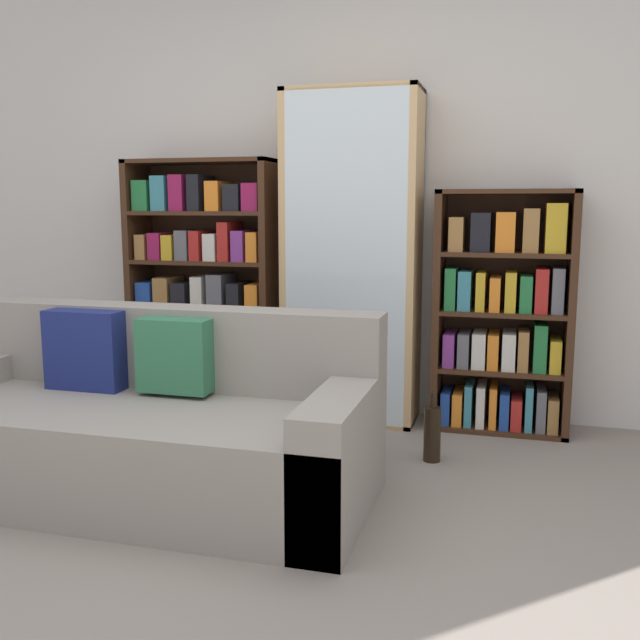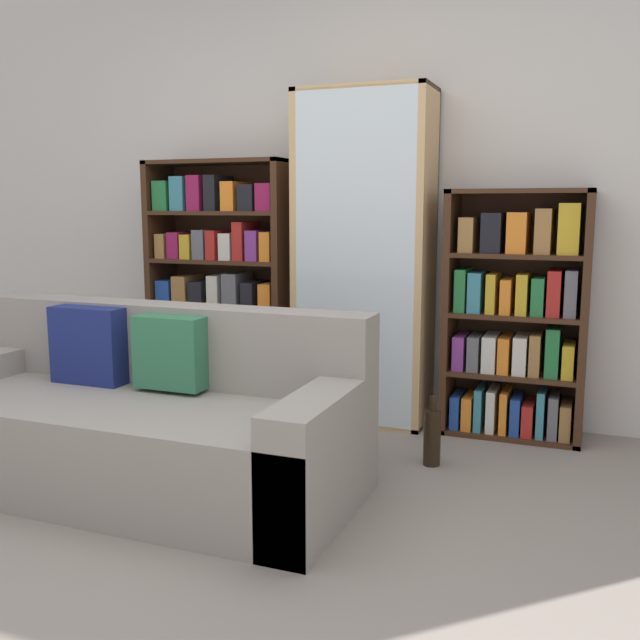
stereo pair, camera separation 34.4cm
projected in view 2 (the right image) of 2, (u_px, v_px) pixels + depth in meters
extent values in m
plane|color=gray|center=(141.00, 585.00, 2.35)|extent=(16.00, 16.00, 0.00)
cube|color=beige|center=(359.00, 186.00, 4.22)|extent=(6.47, 0.06, 2.70)
cube|color=gray|center=(133.00, 444.00, 3.12)|extent=(1.98, 0.84, 0.41)
cube|color=gray|center=(171.00, 343.00, 3.35)|extent=(1.98, 0.20, 0.37)
cube|color=gray|center=(323.00, 456.00, 2.79)|extent=(0.20, 0.84, 0.53)
cube|color=navy|center=(88.00, 345.00, 3.33)|extent=(0.36, 0.12, 0.36)
cube|color=#2D6B47|center=(170.00, 352.00, 3.17)|extent=(0.32, 0.12, 0.32)
cube|color=#3D2314|center=(162.00, 282.00, 4.57)|extent=(0.04, 0.32, 1.51)
cube|color=#3D2314|center=(286.00, 287.00, 4.26)|extent=(0.04, 0.32, 1.51)
cube|color=#3D2314|center=(219.00, 162.00, 4.30)|extent=(0.91, 0.32, 0.02)
cube|color=#3D2314|center=(224.00, 400.00, 4.53)|extent=(0.91, 0.32, 0.02)
cube|color=#3D2314|center=(233.00, 282.00, 4.56)|extent=(0.91, 0.01, 1.51)
cube|color=#3D2314|center=(223.00, 353.00, 4.48)|extent=(0.83, 0.32, 0.02)
cube|color=#3D2314|center=(222.00, 308.00, 4.44)|extent=(0.83, 0.32, 0.02)
cube|color=#3D2314|center=(221.00, 261.00, 4.39)|extent=(0.83, 0.32, 0.02)
cube|color=#3D2314|center=(220.00, 213.00, 4.34)|extent=(0.83, 0.32, 0.02)
cube|color=black|center=(176.00, 381.00, 4.63)|extent=(0.08, 0.24, 0.16)
cube|color=#1E4293|center=(191.00, 381.00, 4.59)|extent=(0.07, 0.24, 0.19)
cube|color=olive|center=(207.00, 381.00, 4.55)|extent=(0.08, 0.24, 0.21)
cube|color=#8E1947|center=(223.00, 384.00, 4.50)|extent=(0.08, 0.24, 0.19)
cube|color=beige|center=(239.00, 387.00, 4.47)|extent=(0.08, 0.24, 0.17)
cube|color=olive|center=(255.00, 386.00, 4.42)|extent=(0.08, 0.24, 0.21)
cube|color=#5B5B60|center=(272.00, 389.00, 4.38)|extent=(0.07, 0.24, 0.20)
cube|color=#7A3384|center=(177.00, 336.00, 4.58)|extent=(0.10, 0.24, 0.15)
cube|color=orange|center=(200.00, 334.00, 4.51)|extent=(0.10, 0.24, 0.21)
cube|color=teal|center=(222.00, 334.00, 4.46)|extent=(0.12, 0.24, 0.22)
cube|color=olive|center=(245.00, 339.00, 4.40)|extent=(0.10, 0.24, 0.19)
cube|color=#7A3384|center=(269.00, 340.00, 4.34)|extent=(0.13, 0.24, 0.19)
cube|color=#1E4293|center=(172.00, 291.00, 4.54)|extent=(0.10, 0.24, 0.15)
cube|color=olive|center=(188.00, 290.00, 4.50)|extent=(0.10, 0.24, 0.18)
cube|color=black|center=(204.00, 293.00, 4.46)|extent=(0.09, 0.24, 0.16)
cube|color=beige|center=(221.00, 290.00, 4.41)|extent=(0.07, 0.24, 0.20)
cube|color=#5B5B60|center=(238.00, 290.00, 4.37)|extent=(0.10, 0.24, 0.21)
cube|color=black|center=(255.00, 295.00, 4.33)|extent=(0.08, 0.24, 0.16)
cube|color=orange|center=(272.00, 296.00, 4.29)|extent=(0.08, 0.24, 0.16)
cube|color=olive|center=(170.00, 245.00, 4.50)|extent=(0.07, 0.24, 0.15)
cube|color=#8E1947|center=(182.00, 245.00, 4.46)|extent=(0.08, 0.24, 0.16)
cube|color=gold|center=(194.00, 246.00, 4.43)|extent=(0.07, 0.24, 0.15)
cube|color=#5B5B60|center=(207.00, 244.00, 4.40)|extent=(0.08, 0.24, 0.18)
cube|color=#AD231E|center=(219.00, 245.00, 4.37)|extent=(0.06, 0.24, 0.18)
cube|color=beige|center=(233.00, 246.00, 4.33)|extent=(0.08, 0.24, 0.16)
cube|color=#AD231E|center=(246.00, 241.00, 4.30)|extent=(0.07, 0.24, 0.23)
cube|color=#7A3384|center=(259.00, 245.00, 4.27)|extent=(0.07, 0.24, 0.18)
cube|color=orange|center=(273.00, 246.00, 4.24)|extent=(0.07, 0.24, 0.17)
cube|color=#237038|center=(170.00, 196.00, 4.44)|extent=(0.10, 0.24, 0.18)
cube|color=teal|center=(186.00, 194.00, 4.40)|extent=(0.09, 0.24, 0.21)
cube|color=#8E1947|center=(202.00, 193.00, 4.36)|extent=(0.09, 0.24, 0.21)
cube|color=black|center=(219.00, 193.00, 4.32)|extent=(0.08, 0.24, 0.21)
cube|color=orange|center=(236.00, 196.00, 4.28)|extent=(0.09, 0.24, 0.17)
cube|color=black|center=(253.00, 198.00, 4.24)|extent=(0.10, 0.24, 0.15)
cube|color=#8E1947|center=(271.00, 197.00, 4.20)|extent=(0.10, 0.24, 0.16)
cube|color=tan|center=(305.00, 258.00, 4.16)|extent=(0.04, 0.36, 1.87)
cube|color=tan|center=(426.00, 261.00, 3.90)|extent=(0.04, 0.36, 1.87)
cube|color=tan|center=(365.00, 90.00, 3.89)|extent=(0.76, 0.36, 0.02)
cube|color=tan|center=(362.00, 416.00, 4.18)|extent=(0.76, 0.36, 0.02)
cube|color=tan|center=(373.00, 257.00, 4.19)|extent=(0.76, 0.01, 1.87)
cube|color=silver|center=(354.00, 261.00, 3.87)|extent=(0.68, 0.01, 1.85)
cube|color=tan|center=(363.00, 364.00, 4.13)|extent=(0.68, 0.32, 0.02)
cube|color=tan|center=(363.00, 312.00, 4.08)|extent=(0.68, 0.32, 0.02)
cube|color=tan|center=(364.00, 259.00, 4.03)|extent=(0.68, 0.32, 0.02)
cube|color=tan|center=(364.00, 205.00, 3.98)|extent=(0.68, 0.32, 0.02)
cube|color=tan|center=(365.00, 149.00, 3.94)|extent=(0.68, 0.32, 0.02)
cylinder|color=silver|center=(321.00, 405.00, 4.25)|extent=(0.01, 0.01, 0.07)
cone|color=silver|center=(321.00, 392.00, 4.24)|extent=(0.09, 0.09, 0.09)
cylinder|color=silver|center=(343.00, 406.00, 4.23)|extent=(0.01, 0.01, 0.07)
cone|color=silver|center=(343.00, 393.00, 4.22)|extent=(0.09, 0.09, 0.09)
cylinder|color=silver|center=(362.00, 408.00, 4.17)|extent=(0.01, 0.01, 0.07)
cone|color=silver|center=(362.00, 395.00, 4.16)|extent=(0.09, 0.09, 0.09)
cylinder|color=silver|center=(383.00, 411.00, 4.13)|extent=(0.01, 0.01, 0.07)
cone|color=silver|center=(384.00, 397.00, 4.12)|extent=(0.09, 0.09, 0.09)
cylinder|color=silver|center=(404.00, 414.00, 4.07)|extent=(0.01, 0.01, 0.07)
cone|color=silver|center=(404.00, 400.00, 4.05)|extent=(0.09, 0.09, 0.09)
cylinder|color=silver|center=(328.00, 354.00, 4.19)|extent=(0.01, 0.01, 0.07)
cone|color=silver|center=(328.00, 341.00, 4.18)|extent=(0.09, 0.09, 0.08)
cylinder|color=silver|center=(364.00, 356.00, 4.14)|extent=(0.01, 0.01, 0.07)
cone|color=silver|center=(364.00, 343.00, 4.13)|extent=(0.09, 0.09, 0.08)
cylinder|color=silver|center=(398.00, 359.00, 4.04)|extent=(0.01, 0.01, 0.07)
cone|color=silver|center=(398.00, 346.00, 4.02)|extent=(0.09, 0.09, 0.08)
cylinder|color=silver|center=(329.00, 302.00, 4.17)|extent=(0.01, 0.01, 0.06)
cone|color=silver|center=(330.00, 290.00, 4.15)|extent=(0.09, 0.09, 0.08)
cylinder|color=silver|center=(364.00, 304.00, 4.09)|extent=(0.01, 0.01, 0.06)
cone|color=silver|center=(364.00, 292.00, 4.08)|extent=(0.09, 0.09, 0.08)
cylinder|color=silver|center=(398.00, 307.00, 3.98)|extent=(0.01, 0.01, 0.06)
cone|color=silver|center=(399.00, 294.00, 3.97)|extent=(0.09, 0.09, 0.08)
cylinder|color=silver|center=(329.00, 249.00, 4.11)|extent=(0.01, 0.01, 0.08)
cone|color=silver|center=(329.00, 234.00, 4.10)|extent=(0.09, 0.09, 0.09)
cylinder|color=silver|center=(363.00, 250.00, 4.01)|extent=(0.01, 0.01, 0.08)
cone|color=silver|center=(363.00, 235.00, 4.00)|extent=(0.09, 0.09, 0.09)
cylinder|color=silver|center=(401.00, 251.00, 3.95)|extent=(0.01, 0.01, 0.08)
cone|color=silver|center=(401.00, 235.00, 3.94)|extent=(0.09, 0.09, 0.09)
cylinder|color=silver|center=(320.00, 197.00, 4.07)|extent=(0.01, 0.01, 0.07)
cone|color=silver|center=(320.00, 184.00, 4.06)|extent=(0.07, 0.07, 0.08)
cylinder|color=silver|center=(337.00, 197.00, 4.03)|extent=(0.01, 0.01, 0.07)
cone|color=silver|center=(337.00, 184.00, 4.02)|extent=(0.07, 0.07, 0.08)
cylinder|color=silver|center=(354.00, 197.00, 3.98)|extent=(0.01, 0.01, 0.07)
cone|color=silver|center=(354.00, 183.00, 3.97)|extent=(0.07, 0.07, 0.08)
cylinder|color=silver|center=(374.00, 197.00, 3.96)|extent=(0.01, 0.01, 0.07)
cone|color=silver|center=(374.00, 183.00, 3.95)|extent=(0.07, 0.07, 0.08)
cylinder|color=silver|center=(392.00, 197.00, 3.92)|extent=(0.01, 0.01, 0.07)
cone|color=silver|center=(392.00, 183.00, 3.91)|extent=(0.07, 0.07, 0.08)
cylinder|color=silver|center=(411.00, 197.00, 3.89)|extent=(0.01, 0.01, 0.07)
cone|color=silver|center=(411.00, 183.00, 3.88)|extent=(0.07, 0.07, 0.08)
cylinder|color=silver|center=(323.00, 143.00, 4.03)|extent=(0.01, 0.01, 0.07)
cone|color=silver|center=(323.00, 129.00, 4.02)|extent=(0.09, 0.09, 0.08)
cylinder|color=silver|center=(344.00, 142.00, 3.99)|extent=(0.01, 0.01, 0.07)
cone|color=silver|center=(344.00, 128.00, 3.97)|extent=(0.09, 0.09, 0.08)
cylinder|color=silver|center=(364.00, 141.00, 3.91)|extent=(0.01, 0.01, 0.07)
cone|color=silver|center=(364.00, 127.00, 3.90)|extent=(0.09, 0.09, 0.08)
cylinder|color=silver|center=(387.00, 140.00, 3.88)|extent=(0.01, 0.01, 0.07)
cone|color=silver|center=(387.00, 126.00, 3.87)|extent=(0.09, 0.09, 0.08)
cylinder|color=silver|center=(410.00, 139.00, 3.83)|extent=(0.01, 0.01, 0.07)
cone|color=silver|center=(410.00, 125.00, 3.82)|extent=(0.09, 0.09, 0.08)
cube|color=#3D2314|center=(450.00, 311.00, 3.92)|extent=(0.04, 0.32, 1.32)
cube|color=#3D2314|center=(585.00, 319.00, 3.67)|extent=(0.04, 0.32, 1.32)
cube|color=#3D2314|center=(521.00, 191.00, 3.69)|extent=(0.74, 0.32, 0.02)
cube|color=#3D2314|center=(510.00, 432.00, 3.90)|extent=(0.74, 0.32, 0.02)
cube|color=#3D2314|center=(518.00, 311.00, 3.93)|extent=(0.74, 0.01, 1.32)
cube|color=#3D2314|center=(513.00, 373.00, 3.84)|extent=(0.66, 0.32, 0.02)
cube|color=#3D2314|center=(515.00, 315.00, 3.79)|extent=(0.66, 0.32, 0.02)
cube|color=#3D2314|center=(518.00, 255.00, 3.74)|extent=(0.66, 0.32, 0.02)
cube|color=#1E4293|center=(458.00, 409.00, 3.97)|extent=(0.05, 0.24, 0.18)
cube|color=orange|center=(470.00, 410.00, 3.95)|extent=(0.05, 0.24, 0.18)
cube|color=teal|center=(480.00, 407.00, 3.92)|extent=(0.04, 0.24, 0.23)
cube|color=beige|center=(493.00, 408.00, 3.90)|extent=(0.05, 0.24, 0.23)
cube|color=orange|center=(505.00, 410.00, 3.88)|extent=(0.04, 0.24, 0.23)
cube|color=#1E4293|center=(517.00, 413.00, 3.86)|extent=(0.05, 0.24, 0.20)
cube|color=#AD231E|center=(529.00, 417.00, 3.84)|extent=(0.06, 0.24, 0.17)
cube|color=teal|center=(542.00, 411.00, 3.81)|extent=(0.04, 0.24, 0.25)
cube|color=#5B5B60|center=(554.00, 414.00, 3.79)|extent=(0.05, 0.24, 0.23)
cube|color=olive|center=(566.00, 419.00, 3.77)|extent=(0.06, 0.24, 0.19)
cube|color=#7A3384|center=(461.00, 351.00, 3.92)|extent=(0.06, 0.24, 0.19)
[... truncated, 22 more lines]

